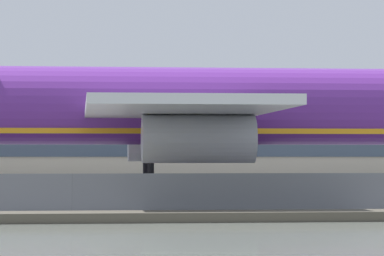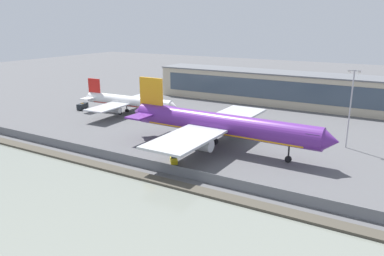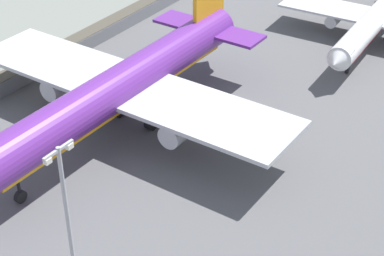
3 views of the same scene
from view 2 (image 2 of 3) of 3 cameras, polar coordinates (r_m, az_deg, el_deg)
name	(u,v)px [view 2 (image 2 of 3)]	position (r m, az deg, el deg)	size (l,w,h in m)	color
ground_plane	(182,149)	(99.35, -1.52, -3.20)	(500.00, 500.00, 0.00)	#565659
shoreline_seawall	(133,174)	(83.71, -9.00, -6.94)	(320.00, 3.00, 0.50)	#474238
perimeter_fence	(145,164)	(86.62, -7.14, -5.42)	(280.00, 0.10, 2.33)	slate
cargo_jet_purple	(219,125)	(97.42, 4.12, 0.49)	(58.06, 49.32, 17.47)	#602889
passenger_jet_white_red	(127,102)	(138.39, -9.85, 4.00)	(40.76, 34.88, 11.99)	white
baggage_tug	(174,160)	(89.25, -2.79, -4.90)	(3.24, 3.50, 1.80)	yellow
ops_van	(83,106)	(150.41, -16.32, 3.25)	(3.38, 5.57, 2.48)	#1E2328
terminal_building	(280,88)	(157.23, 13.24, 5.94)	(105.51, 16.08, 13.05)	#BCB299
apron_light_mast_apron_west	(351,105)	(105.67, 23.02, 3.27)	(3.20, 0.40, 20.82)	#A8A8AD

